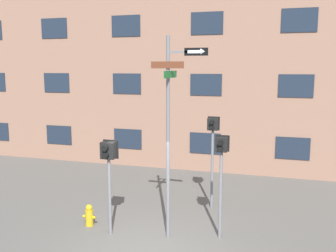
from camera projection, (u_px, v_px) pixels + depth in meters
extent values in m
plane|color=#595651|center=(147.00, 252.00, 8.77)|extent=(60.00, 60.00, 0.00)
cube|color=#936B56|center=(208.00, 24.00, 14.95)|extent=(24.00, 0.60, 12.01)
cube|color=#1E2838|center=(59.00, 135.00, 17.30)|extent=(1.28, 0.03, 0.87)
cube|color=#1E2838|center=(128.00, 139.00, 16.35)|extent=(1.28, 0.03, 0.87)
cube|color=#1E2838|center=(205.00, 143.00, 15.39)|extent=(1.28, 0.03, 0.87)
cube|color=#1E2838|center=(293.00, 148.00, 14.43)|extent=(1.28, 0.03, 0.87)
cube|color=#1E2838|center=(57.00, 83.00, 16.93)|extent=(1.28, 0.03, 0.87)
cube|color=#1E2838|center=(127.00, 84.00, 15.97)|extent=(1.28, 0.03, 0.87)
cube|color=#1E2838|center=(206.00, 85.00, 15.02)|extent=(1.28, 0.03, 0.87)
cube|color=#1E2838|center=(296.00, 86.00, 14.06)|extent=(1.28, 0.03, 0.87)
cube|color=#1E2838|center=(54.00, 28.00, 16.56)|extent=(1.28, 0.03, 0.87)
cube|color=#1E2838|center=(126.00, 26.00, 15.60)|extent=(1.28, 0.03, 0.87)
cube|color=#1E2838|center=(207.00, 23.00, 14.64)|extent=(1.28, 0.03, 0.87)
cube|color=#1E2838|center=(299.00, 20.00, 13.69)|extent=(1.28, 0.03, 0.87)
cylinder|color=slate|center=(168.00, 141.00, 9.16)|extent=(0.09, 0.09, 5.03)
cube|color=slate|center=(182.00, 52.00, 8.73)|extent=(0.68, 0.05, 0.05)
cube|color=brown|center=(167.00, 65.00, 8.81)|extent=(0.80, 0.02, 0.16)
cube|color=#196B2D|center=(170.00, 74.00, 8.89)|extent=(0.02, 1.05, 0.17)
cube|color=black|center=(196.00, 52.00, 8.62)|extent=(0.56, 0.02, 0.18)
cube|color=white|center=(194.00, 52.00, 8.62)|extent=(0.32, 0.01, 0.07)
cone|color=white|center=(203.00, 52.00, 8.56)|extent=(0.10, 0.14, 0.14)
cylinder|color=slate|center=(110.00, 197.00, 9.60)|extent=(0.08, 0.08, 2.02)
cube|color=black|center=(108.00, 150.00, 9.41)|extent=(0.36, 0.26, 0.42)
cube|color=black|center=(111.00, 149.00, 9.54)|extent=(0.42, 0.02, 0.48)
cylinder|color=black|center=(105.00, 148.00, 9.21)|extent=(0.15, 0.12, 0.15)
cylinder|color=black|center=(105.00, 156.00, 9.24)|extent=(0.15, 0.12, 0.15)
cylinder|color=orange|center=(106.00, 148.00, 9.27)|extent=(0.12, 0.01, 0.12)
cylinder|color=slate|center=(220.00, 195.00, 9.37)|extent=(0.08, 0.08, 2.25)
cube|color=black|center=(222.00, 144.00, 9.17)|extent=(0.29, 0.26, 0.35)
cube|color=black|center=(222.00, 143.00, 9.30)|extent=(0.35, 0.02, 0.41)
cylinder|color=black|center=(221.00, 143.00, 8.97)|extent=(0.12, 0.12, 0.12)
cylinder|color=black|center=(220.00, 149.00, 9.00)|extent=(0.12, 0.12, 0.12)
cylinder|color=orange|center=(221.00, 142.00, 9.03)|extent=(0.10, 0.01, 0.10)
cylinder|color=slate|center=(212.00, 169.00, 11.43)|extent=(0.08, 0.08, 2.43)
cube|color=black|center=(213.00, 124.00, 11.21)|extent=(0.31, 0.26, 0.36)
cube|color=black|center=(214.00, 123.00, 11.34)|extent=(0.37, 0.02, 0.42)
cylinder|color=black|center=(212.00, 122.00, 11.02)|extent=(0.13, 0.12, 0.13)
cylinder|color=black|center=(212.00, 128.00, 11.04)|extent=(0.13, 0.12, 0.13)
cylinder|color=silver|center=(212.00, 122.00, 11.07)|extent=(0.10, 0.01, 0.10)
cylinder|color=gold|center=(89.00, 218.00, 10.23)|extent=(0.21, 0.21, 0.45)
sphere|color=gold|center=(89.00, 208.00, 10.18)|extent=(0.18, 0.18, 0.18)
cylinder|color=gold|center=(84.00, 216.00, 10.26)|extent=(0.08, 0.07, 0.07)
cylinder|color=gold|center=(94.00, 217.00, 10.18)|extent=(0.08, 0.07, 0.07)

